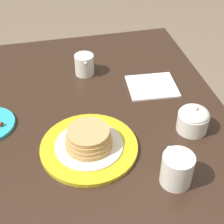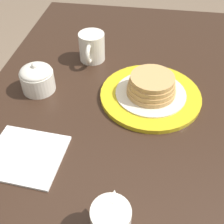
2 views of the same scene
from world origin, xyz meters
name	(u,v)px [view 1 (image 1 of 2)]	position (x,y,z in m)	size (l,w,h in m)	color
dining_table	(80,168)	(0.00, 0.00, 0.61)	(1.19, 0.94, 0.74)	#332116
pancake_plate	(89,143)	(-0.05, -0.03, 0.76)	(0.26, 0.26, 0.07)	gold
coffee_mug	(177,168)	(-0.20, -0.21, 0.78)	(0.11, 0.08, 0.08)	silver
creamer_pitcher	(84,64)	(0.32, -0.07, 0.77)	(0.10, 0.07, 0.08)	silver
sugar_bowl	(193,119)	(-0.03, -0.33, 0.77)	(0.09, 0.09, 0.08)	silver
napkin	(152,86)	(0.19, -0.28, 0.74)	(0.15, 0.17, 0.01)	white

